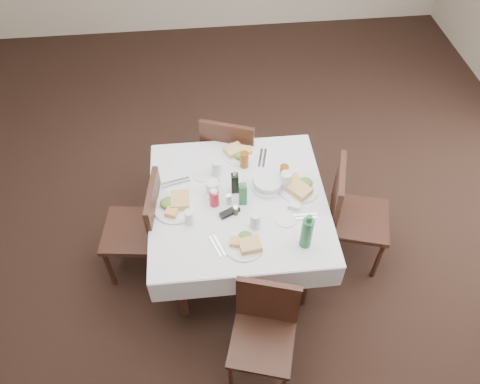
{
  "coord_description": "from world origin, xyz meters",
  "views": [
    {
      "loc": [
        -0.34,
        -2.38,
        3.33
      ],
      "look_at": [
        -0.1,
        -0.19,
        0.8
      ],
      "focal_mm": 35.0,
      "sensor_mm": 36.0,
      "label": 1
    }
  ],
  "objects_px": {
    "chair_west": "(143,225)",
    "green_bottle": "(307,232)",
    "water_n": "(217,168)",
    "chair_south": "(264,326)",
    "water_s": "(255,221)",
    "oil_cruet_dark": "(235,182)",
    "dining_table": "(238,207)",
    "water_w": "(189,217)",
    "chair_east": "(349,211)",
    "ketchup_bottle": "(214,198)",
    "oil_cruet_green": "(243,193)",
    "coffee_mug": "(213,188)",
    "water_e": "(286,181)",
    "chair_north": "(231,152)",
    "bread_basket": "(268,184)"
  },
  "relations": [
    {
      "from": "water_n",
      "to": "coffee_mug",
      "type": "bearing_deg",
      "value": -103.17
    },
    {
      "from": "water_n",
      "to": "water_e",
      "type": "xyz_separation_m",
      "value": [
        0.49,
        -0.18,
        0.01
      ]
    },
    {
      "from": "dining_table",
      "to": "ketchup_bottle",
      "type": "height_order",
      "value": "ketchup_bottle"
    },
    {
      "from": "water_e",
      "to": "water_w",
      "type": "xyz_separation_m",
      "value": [
        -0.71,
        -0.25,
        -0.02
      ]
    },
    {
      "from": "chair_west",
      "to": "green_bottle",
      "type": "distance_m",
      "value": 1.25
    },
    {
      "from": "chair_east",
      "to": "water_n",
      "type": "height_order",
      "value": "chair_east"
    },
    {
      "from": "water_e",
      "to": "oil_cruet_green",
      "type": "bearing_deg",
      "value": -161.75
    },
    {
      "from": "chair_north",
      "to": "bread_basket",
      "type": "bearing_deg",
      "value": -70.81
    },
    {
      "from": "bread_basket",
      "to": "green_bottle",
      "type": "xyz_separation_m",
      "value": [
        0.17,
        -0.53,
        0.09
      ]
    },
    {
      "from": "oil_cruet_dark",
      "to": "ketchup_bottle",
      "type": "distance_m",
      "value": 0.19
    },
    {
      "from": "chair_east",
      "to": "water_w",
      "type": "height_order",
      "value": "chair_east"
    },
    {
      "from": "bread_basket",
      "to": "oil_cruet_green",
      "type": "xyz_separation_m",
      "value": [
        -0.2,
        -0.12,
        0.06
      ]
    },
    {
      "from": "water_e",
      "to": "coffee_mug",
      "type": "relative_size",
      "value": 0.99
    },
    {
      "from": "oil_cruet_dark",
      "to": "dining_table",
      "type": "bearing_deg",
      "value": -79.19
    },
    {
      "from": "chair_south",
      "to": "coffee_mug",
      "type": "bearing_deg",
      "value": 105.22
    },
    {
      "from": "chair_north",
      "to": "water_e",
      "type": "relative_size",
      "value": 6.36
    },
    {
      "from": "chair_north",
      "to": "water_s",
      "type": "distance_m",
      "value": 1.02
    },
    {
      "from": "chair_west",
      "to": "water_n",
      "type": "xyz_separation_m",
      "value": [
        0.58,
        0.24,
        0.29
      ]
    },
    {
      "from": "water_w",
      "to": "ketchup_bottle",
      "type": "relative_size",
      "value": 0.79
    },
    {
      "from": "chair_west",
      "to": "oil_cruet_dark",
      "type": "distance_m",
      "value": 0.77
    },
    {
      "from": "water_s",
      "to": "chair_east",
      "type": "bearing_deg",
      "value": 17.52
    },
    {
      "from": "chair_north",
      "to": "water_n",
      "type": "xyz_separation_m",
      "value": [
        -0.14,
        -0.46,
        0.29
      ]
    },
    {
      "from": "chair_south",
      "to": "water_s",
      "type": "height_order",
      "value": "water_s"
    },
    {
      "from": "chair_south",
      "to": "chair_east",
      "type": "distance_m",
      "value": 1.13
    },
    {
      "from": "chair_east",
      "to": "oil_cruet_green",
      "type": "xyz_separation_m",
      "value": [
        -0.82,
        -0.01,
        0.32
      ]
    },
    {
      "from": "oil_cruet_dark",
      "to": "water_e",
      "type": "bearing_deg",
      "value": -0.78
    },
    {
      "from": "chair_west",
      "to": "water_n",
      "type": "bearing_deg",
      "value": 22.67
    },
    {
      "from": "water_n",
      "to": "chair_south",
      "type": "bearing_deg",
      "value": -79.08
    },
    {
      "from": "chair_east",
      "to": "ketchup_bottle",
      "type": "xyz_separation_m",
      "value": [
        -1.02,
        -0.01,
        0.29
      ]
    },
    {
      "from": "dining_table",
      "to": "chair_east",
      "type": "distance_m",
      "value": 0.86
    },
    {
      "from": "ketchup_bottle",
      "to": "chair_west",
      "type": "bearing_deg",
      "value": 175.29
    },
    {
      "from": "chair_north",
      "to": "water_s",
      "type": "bearing_deg",
      "value": -85.4
    },
    {
      "from": "chair_south",
      "to": "oil_cruet_dark",
      "type": "xyz_separation_m",
      "value": [
        -0.1,
        0.93,
        0.37
      ]
    },
    {
      "from": "water_n",
      "to": "oil_cruet_dark",
      "type": "xyz_separation_m",
      "value": [
        0.12,
        -0.18,
        0.03
      ]
    },
    {
      "from": "water_s",
      "to": "green_bottle",
      "type": "relative_size",
      "value": 0.46
    },
    {
      "from": "dining_table",
      "to": "ketchup_bottle",
      "type": "bearing_deg",
      "value": -171.18
    },
    {
      "from": "water_e",
      "to": "coffee_mug",
      "type": "height_order",
      "value": "water_e"
    },
    {
      "from": "chair_south",
      "to": "coffee_mug",
      "type": "relative_size",
      "value": 5.76
    },
    {
      "from": "water_n",
      "to": "bread_basket",
      "type": "height_order",
      "value": "water_n"
    },
    {
      "from": "chair_east",
      "to": "chair_west",
      "type": "bearing_deg",
      "value": 178.66
    },
    {
      "from": "oil_cruet_green",
      "to": "ketchup_bottle",
      "type": "bearing_deg",
      "value": 179.23
    },
    {
      "from": "chair_north",
      "to": "water_n",
      "type": "relative_size",
      "value": 6.93
    },
    {
      "from": "oil_cruet_dark",
      "to": "coffee_mug",
      "type": "bearing_deg",
      "value": 179.15
    },
    {
      "from": "dining_table",
      "to": "chair_east",
      "type": "height_order",
      "value": "chair_east"
    },
    {
      "from": "chair_west",
      "to": "green_bottle",
      "type": "xyz_separation_m",
      "value": [
        1.11,
        -0.45,
        0.36
      ]
    },
    {
      "from": "dining_table",
      "to": "water_w",
      "type": "height_order",
      "value": "water_w"
    },
    {
      "from": "chair_west",
      "to": "oil_cruet_dark",
      "type": "bearing_deg",
      "value": 5.34
    },
    {
      "from": "chair_south",
      "to": "oil_cruet_green",
      "type": "distance_m",
      "value": 0.9
    },
    {
      "from": "water_w",
      "to": "oil_cruet_green",
      "type": "xyz_separation_m",
      "value": [
        0.38,
        0.14,
        0.04
      ]
    },
    {
      "from": "chair_west",
      "to": "chair_east",
      "type": "bearing_deg",
      "value": -1.34
    }
  ]
}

